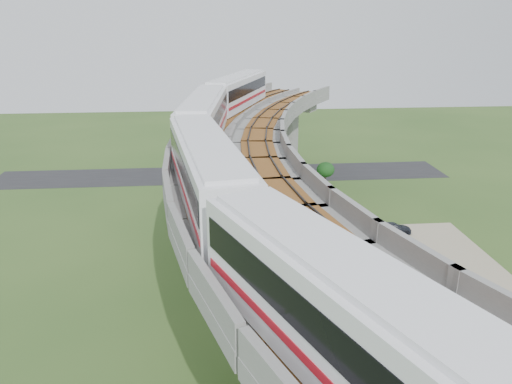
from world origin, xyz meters
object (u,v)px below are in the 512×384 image
car_white (462,360)px  car_dark (393,228)px  metro_train (237,140)px  car_red (500,329)px

car_white → car_dark: (2.89, 19.95, -0.06)m
metro_train → car_white: bearing=-34.4°
metro_train → car_dark: bearing=35.1°
metro_train → car_red: metro_train is taller
car_white → car_red: size_ratio=0.87×
metro_train → car_white: (12.92, -8.85, -11.69)m
metro_train → car_white: 19.55m
metro_train → car_red: (16.92, -6.07, -11.63)m
car_white → car_dark: car_white is taller
car_red → car_dark: 17.20m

